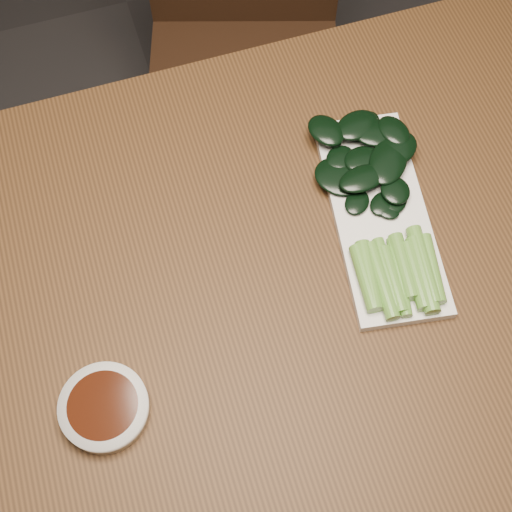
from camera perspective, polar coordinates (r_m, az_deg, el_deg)
name	(u,v)px	position (r m, az deg, el deg)	size (l,w,h in m)	color
ground	(264,424)	(1.64, 0.68, -13.31)	(6.00, 6.00, 0.00)	#292727
table	(270,315)	(0.98, 1.10, -4.74)	(1.40, 0.80, 0.75)	#452A13
chair_far	(244,42)	(1.51, -0.98, 16.72)	(0.49, 0.49, 0.89)	black
sauce_bowl	(104,408)	(0.88, -12.04, -11.77)	(0.11, 0.11, 0.03)	white
serving_plate	(380,215)	(0.98, 9.88, 3.26)	(0.17, 0.33, 0.01)	white
gai_lan	(381,209)	(0.96, 10.01, 3.72)	(0.17, 0.33, 0.03)	#5E9734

